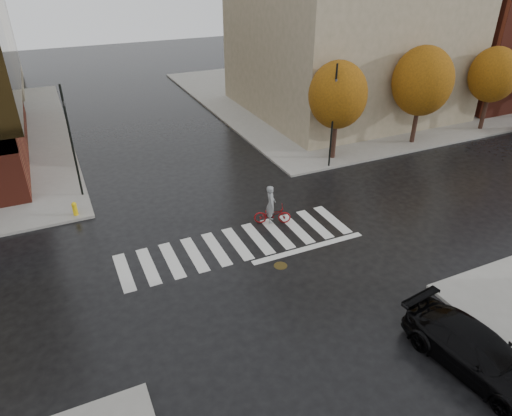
{
  "coord_description": "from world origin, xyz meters",
  "views": [
    {
      "loc": [
        -6.99,
        -16.8,
        12.51
      ],
      "look_at": [
        0.84,
        0.13,
        2.0
      ],
      "focal_mm": 32.0,
      "sensor_mm": 36.0,
      "label": 1
    }
  ],
  "objects_px": {
    "traffic_light_nw": "(70,137)",
    "traffic_light_ne": "(333,111)",
    "sedan": "(475,351)",
    "cyclist": "(272,211)",
    "fire_hydrant": "(75,208)"
  },
  "relations": [
    {
      "from": "cyclist",
      "to": "fire_hydrant",
      "type": "xyz_separation_m",
      "value": [
        -9.3,
        4.95,
        -0.17
      ]
    },
    {
      "from": "sedan",
      "to": "cyclist",
      "type": "bearing_deg",
      "value": 91.64
    },
    {
      "from": "traffic_light_nw",
      "to": "fire_hydrant",
      "type": "height_order",
      "value": "traffic_light_nw"
    },
    {
      "from": "traffic_light_nw",
      "to": "sedan",
      "type": "bearing_deg",
      "value": 34.22
    },
    {
      "from": "cyclist",
      "to": "traffic_light_nw",
      "type": "relative_size",
      "value": 0.34
    },
    {
      "from": "cyclist",
      "to": "fire_hydrant",
      "type": "bearing_deg",
      "value": 85.57
    },
    {
      "from": "traffic_light_nw",
      "to": "traffic_light_ne",
      "type": "bearing_deg",
      "value": 85.17
    },
    {
      "from": "traffic_light_nw",
      "to": "traffic_light_ne",
      "type": "relative_size",
      "value": 0.97
    },
    {
      "from": "sedan",
      "to": "fire_hydrant",
      "type": "xyz_separation_m",
      "value": [
        -11.26,
        16.4,
        -0.18
      ]
    },
    {
      "from": "cyclist",
      "to": "traffic_light_ne",
      "type": "distance_m",
      "value": 8.7
    },
    {
      "from": "sedan",
      "to": "traffic_light_nw",
      "type": "relative_size",
      "value": 0.81
    },
    {
      "from": "cyclist",
      "to": "traffic_light_ne",
      "type": "xyz_separation_m",
      "value": [
        6.6,
        4.75,
        3.09
      ]
    },
    {
      "from": "cyclist",
      "to": "traffic_light_nw",
      "type": "xyz_separation_m",
      "value": [
        -8.7,
        7.28,
        2.97
      ]
    },
    {
      "from": "traffic_light_ne",
      "to": "cyclist",
      "type": "bearing_deg",
      "value": 39.22
    },
    {
      "from": "cyclist",
      "to": "traffic_light_nw",
      "type": "distance_m",
      "value": 11.73
    }
  ]
}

